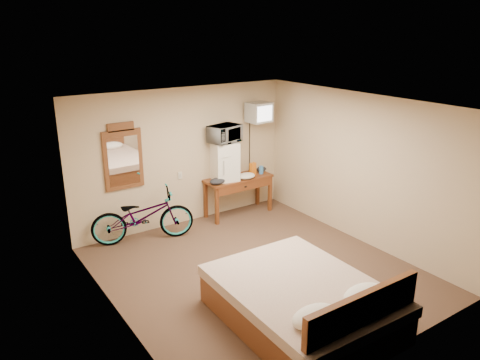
{
  "coord_description": "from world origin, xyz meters",
  "views": [
    {
      "loc": [
        -3.71,
        -5.01,
        3.51
      ],
      "look_at": [
        0.18,
        0.73,
        1.21
      ],
      "focal_mm": 35.0,
      "sensor_mm": 36.0,
      "label": 1
    }
  ],
  "objects_px": {
    "blue_cup": "(261,170)",
    "wall_mirror": "(123,157)",
    "desk": "(239,184)",
    "microwave": "(225,134)",
    "bed": "(304,303)",
    "crt_television": "(259,112)",
    "bicycle": "(143,216)",
    "mini_fridge": "(225,161)"
  },
  "relations": [
    {
      "from": "bicycle",
      "to": "blue_cup",
      "type": "bearing_deg",
      "value": -73.29
    },
    {
      "from": "microwave",
      "to": "bed",
      "type": "height_order",
      "value": "microwave"
    },
    {
      "from": "mini_fridge",
      "to": "bed",
      "type": "xyz_separation_m",
      "value": [
        -1.03,
        -3.42,
        -0.82
      ]
    },
    {
      "from": "blue_cup",
      "to": "wall_mirror",
      "type": "bearing_deg",
      "value": 173.72
    },
    {
      "from": "microwave",
      "to": "crt_television",
      "type": "xyz_separation_m",
      "value": [
        0.75,
        -0.03,
        0.32
      ]
    },
    {
      "from": "desk",
      "to": "blue_cup",
      "type": "xyz_separation_m",
      "value": [
        0.5,
        -0.02,
        0.2
      ]
    },
    {
      "from": "microwave",
      "to": "bed",
      "type": "bearing_deg",
      "value": -121.25
    },
    {
      "from": "crt_television",
      "to": "wall_mirror",
      "type": "height_order",
      "value": "crt_television"
    },
    {
      "from": "blue_cup",
      "to": "wall_mirror",
      "type": "height_order",
      "value": "wall_mirror"
    },
    {
      "from": "wall_mirror",
      "to": "microwave",
      "type": "bearing_deg",
      "value": -6.67
    },
    {
      "from": "crt_television",
      "to": "bicycle",
      "type": "bearing_deg",
      "value": -178.29
    },
    {
      "from": "crt_television",
      "to": "bed",
      "type": "bearing_deg",
      "value": -117.69
    },
    {
      "from": "blue_cup",
      "to": "bicycle",
      "type": "xyz_separation_m",
      "value": [
        -2.51,
        -0.03,
        -0.38
      ]
    },
    {
      "from": "desk",
      "to": "wall_mirror",
      "type": "xyz_separation_m",
      "value": [
        -2.15,
        0.27,
        0.8
      ]
    },
    {
      "from": "crt_television",
      "to": "blue_cup",
      "type": "bearing_deg",
      "value": -45.76
    },
    {
      "from": "desk",
      "to": "crt_television",
      "type": "bearing_deg",
      "value": 2.76
    },
    {
      "from": "microwave",
      "to": "blue_cup",
      "type": "relative_size",
      "value": 3.72
    },
    {
      "from": "blue_cup",
      "to": "wall_mirror",
      "type": "relative_size",
      "value": 0.14
    },
    {
      "from": "desk",
      "to": "microwave",
      "type": "height_order",
      "value": "microwave"
    },
    {
      "from": "crt_television",
      "to": "bicycle",
      "type": "xyz_separation_m",
      "value": [
        -2.47,
        -0.07,
        -1.51
      ]
    },
    {
      "from": "mini_fridge",
      "to": "bed",
      "type": "relative_size",
      "value": 0.32
    },
    {
      "from": "crt_television",
      "to": "bed",
      "type": "xyz_separation_m",
      "value": [
        -1.78,
        -3.39,
        -1.66
      ]
    },
    {
      "from": "bicycle",
      "to": "microwave",
      "type": "bearing_deg",
      "value": -70.51
    },
    {
      "from": "crt_television",
      "to": "wall_mirror",
      "type": "relative_size",
      "value": 0.5
    },
    {
      "from": "desk",
      "to": "microwave",
      "type": "distance_m",
      "value": 1.05
    },
    {
      "from": "blue_cup",
      "to": "crt_television",
      "type": "bearing_deg",
      "value": 134.24
    },
    {
      "from": "desk",
      "to": "blue_cup",
      "type": "bearing_deg",
      "value": -2.23
    },
    {
      "from": "microwave",
      "to": "wall_mirror",
      "type": "relative_size",
      "value": 0.51
    },
    {
      "from": "wall_mirror",
      "to": "bed",
      "type": "distance_m",
      "value": 3.9
    },
    {
      "from": "crt_television",
      "to": "wall_mirror",
      "type": "xyz_separation_m",
      "value": [
        -2.61,
        0.25,
        -0.53
      ]
    },
    {
      "from": "desk",
      "to": "bicycle",
      "type": "xyz_separation_m",
      "value": [
        -2.01,
        -0.05,
        -0.18
      ]
    },
    {
      "from": "mini_fridge",
      "to": "bed",
      "type": "distance_m",
      "value": 3.67
    },
    {
      "from": "blue_cup",
      "to": "crt_television",
      "type": "distance_m",
      "value": 1.13
    },
    {
      "from": "crt_television",
      "to": "bicycle",
      "type": "relative_size",
      "value": 0.33
    },
    {
      "from": "mini_fridge",
      "to": "microwave",
      "type": "height_order",
      "value": "microwave"
    },
    {
      "from": "microwave",
      "to": "blue_cup",
      "type": "bearing_deg",
      "value": -19.8
    },
    {
      "from": "blue_cup",
      "to": "bed",
      "type": "xyz_separation_m",
      "value": [
        -1.82,
        -3.35,
        -0.54
      ]
    },
    {
      "from": "wall_mirror",
      "to": "bicycle",
      "type": "bearing_deg",
      "value": -66.17
    },
    {
      "from": "mini_fridge",
      "to": "bicycle",
      "type": "xyz_separation_m",
      "value": [
        -1.72,
        -0.11,
        -0.66
      ]
    },
    {
      "from": "mini_fridge",
      "to": "crt_television",
      "type": "xyz_separation_m",
      "value": [
        0.75,
        -0.03,
        0.84
      ]
    },
    {
      "from": "mini_fridge",
      "to": "bed",
      "type": "height_order",
      "value": "mini_fridge"
    },
    {
      "from": "blue_cup",
      "to": "bicycle",
      "type": "relative_size",
      "value": 0.09
    }
  ]
}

